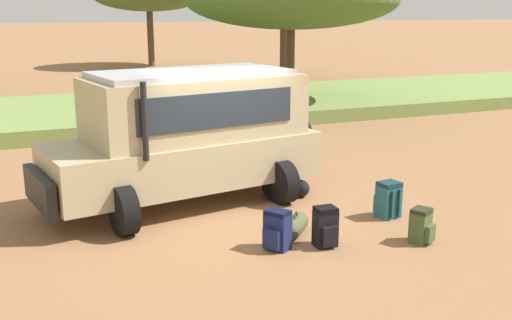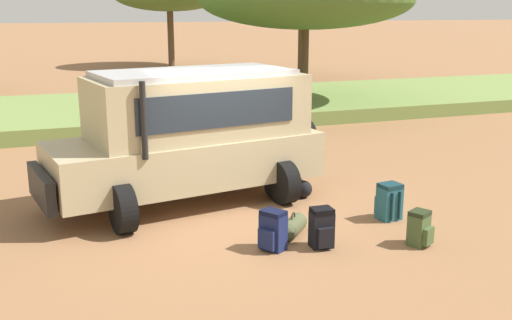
# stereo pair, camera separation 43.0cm
# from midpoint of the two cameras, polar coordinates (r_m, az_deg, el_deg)

# --- Properties ---
(ground_plane) EXTENTS (320.00, 320.00, 0.00)m
(ground_plane) POSITION_cam_midpoint_polar(r_m,az_deg,el_deg) (10.67, -3.43, -5.00)
(ground_plane) COLOR #936642
(grass_bank) EXTENTS (120.00, 7.00, 0.44)m
(grass_bank) POSITION_cam_midpoint_polar(r_m,az_deg,el_deg) (20.36, -12.94, 4.54)
(grass_bank) COLOR olive
(grass_bank) RESTS_ON ground_plane
(safari_vehicle) EXTENTS (5.47, 3.26, 2.44)m
(safari_vehicle) POSITION_cam_midpoint_polar(r_m,az_deg,el_deg) (10.99, -7.57, 2.48)
(safari_vehicle) COLOR tan
(safari_vehicle) RESTS_ON ground_plane
(backpack_beside_front_wheel) EXTENTS (0.34, 0.39, 0.62)m
(backpack_beside_front_wheel) POSITION_cam_midpoint_polar(r_m,az_deg,el_deg) (9.13, 5.30, -6.42)
(backpack_beside_front_wheel) COLOR black
(backpack_beside_front_wheel) RESTS_ON ground_plane
(backpack_cluster_center) EXTENTS (0.39, 0.42, 0.55)m
(backpack_cluster_center) POSITION_cam_midpoint_polar(r_m,az_deg,el_deg) (9.52, 14.22, -6.14)
(backpack_cluster_center) COLOR #42562D
(backpack_cluster_center) RESTS_ON ground_plane
(backpack_near_rear_wheel) EXTENTS (0.44, 0.45, 0.61)m
(backpack_near_rear_wheel) POSITION_cam_midpoint_polar(r_m,az_deg,el_deg) (8.98, 0.64, -6.74)
(backpack_near_rear_wheel) COLOR navy
(backpack_near_rear_wheel) RESTS_ON ground_plane
(backpack_outermost) EXTENTS (0.41, 0.44, 0.63)m
(backpack_outermost) POSITION_cam_midpoint_polar(r_m,az_deg,el_deg) (10.53, 11.32, -3.76)
(backpack_outermost) COLOR #235B6B
(backpack_outermost) RESTS_ON ground_plane
(duffel_bag_low_black_case) EXTENTS (0.84, 0.63, 0.44)m
(duffel_bag_low_black_case) POSITION_cam_midpoint_polar(r_m,az_deg,el_deg) (11.50, 1.77, -2.64)
(duffel_bag_low_black_case) COLOR black
(duffel_bag_low_black_case) RESTS_ON ground_plane
(duffel_bag_soft_canvas) EXTENTS (0.65, 0.69, 0.39)m
(duffel_bag_soft_canvas) POSITION_cam_midpoint_polar(r_m,az_deg,el_deg) (9.59, 2.49, -6.31)
(duffel_bag_soft_canvas) COLOR #4C5133
(duffel_bag_soft_canvas) RESTS_ON ground_plane
(acacia_tree_far_right) EXTENTS (7.27, 7.24, 4.81)m
(acacia_tree_far_right) POSITION_cam_midpoint_polar(r_m,az_deg,el_deg) (20.96, 2.81, 15.01)
(acacia_tree_far_right) COLOR brown
(acacia_tree_far_right) RESTS_ON ground_plane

